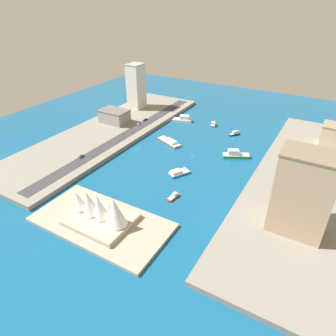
{
  "coord_description": "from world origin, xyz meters",
  "views": [
    {
      "loc": [
        -94.11,
        203.37,
        118.63
      ],
      "look_at": [
        4.79,
        32.93,
        1.98
      ],
      "focal_mm": 31.9,
      "sensor_mm": 36.0,
      "label": 1
    }
  ],
  "objects_px": {
    "van_white": "(139,124)",
    "suv_black": "(145,120)",
    "tugboat_red": "(173,197)",
    "apartment_midrise_tan": "(303,193)",
    "catamaran_blue": "(178,173)",
    "barge_flat_brown": "(169,142)",
    "terminal_long_green": "(336,180)",
    "hatchback_blue": "(81,156)",
    "ferry_white_commuter": "(183,119)",
    "carpark_squat_concrete": "(114,116)",
    "ferry_green_doubledeck": "(235,155)",
    "yacht_sleek_gray": "(213,124)",
    "traffic_light_waterfront": "(124,136)",
    "opera_landmark": "(101,212)",
    "patrol_launch_navy": "(235,133)",
    "hotel_broad_white": "(136,86)"
  },
  "relations": [
    {
      "from": "opera_landmark",
      "to": "ferry_white_commuter",
      "type": "bearing_deg",
      "value": -78.42
    },
    {
      "from": "apartment_midrise_tan",
      "to": "ferry_green_doubledeck",
      "type": "bearing_deg",
      "value": -50.45
    },
    {
      "from": "tugboat_red",
      "to": "suv_black",
      "type": "distance_m",
      "value": 134.08
    },
    {
      "from": "hotel_broad_white",
      "to": "traffic_light_waterfront",
      "type": "height_order",
      "value": "hotel_broad_white"
    },
    {
      "from": "ferry_white_commuter",
      "to": "ferry_green_doubledeck",
      "type": "bearing_deg",
      "value": 147.17
    },
    {
      "from": "van_white",
      "to": "hatchback_blue",
      "type": "distance_m",
      "value": 80.61
    },
    {
      "from": "ferry_green_doubledeck",
      "to": "terminal_long_green",
      "type": "distance_m",
      "value": 75.88
    },
    {
      "from": "ferry_white_commuter",
      "to": "yacht_sleek_gray",
      "type": "bearing_deg",
      "value": -170.19
    },
    {
      "from": "tugboat_red",
      "to": "suv_black",
      "type": "relative_size",
      "value": 2.14
    },
    {
      "from": "terminal_long_green",
      "to": "suv_black",
      "type": "relative_size",
      "value": 6.55
    },
    {
      "from": "van_white",
      "to": "suv_black",
      "type": "relative_size",
      "value": 0.89
    },
    {
      "from": "patrol_launch_navy",
      "to": "van_white",
      "type": "height_order",
      "value": "van_white"
    },
    {
      "from": "terminal_long_green",
      "to": "van_white",
      "type": "bearing_deg",
      "value": -7.94
    },
    {
      "from": "tugboat_red",
      "to": "opera_landmark",
      "type": "relative_size",
      "value": 0.27
    },
    {
      "from": "patrol_launch_navy",
      "to": "tugboat_red",
      "type": "bearing_deg",
      "value": 89.49
    },
    {
      "from": "hatchback_blue",
      "to": "ferry_green_doubledeck",
      "type": "bearing_deg",
      "value": -146.89
    },
    {
      "from": "ferry_white_commuter",
      "to": "van_white",
      "type": "relative_size",
      "value": 4.85
    },
    {
      "from": "hatchback_blue",
      "to": "barge_flat_brown",
      "type": "bearing_deg",
      "value": -124.68
    },
    {
      "from": "traffic_light_waterfront",
      "to": "catamaran_blue",
      "type": "bearing_deg",
      "value": 162.32
    },
    {
      "from": "hatchback_blue",
      "to": "terminal_long_green",
      "type": "bearing_deg",
      "value": -162.85
    },
    {
      "from": "terminal_long_green",
      "to": "opera_landmark",
      "type": "bearing_deg",
      "value": 42.85
    },
    {
      "from": "apartment_midrise_tan",
      "to": "carpark_squat_concrete",
      "type": "height_order",
      "value": "apartment_midrise_tan"
    },
    {
      "from": "apartment_midrise_tan",
      "to": "hatchback_blue",
      "type": "distance_m",
      "value": 165.58
    },
    {
      "from": "hotel_broad_white",
      "to": "traffic_light_waterfront",
      "type": "xyz_separation_m",
      "value": [
        -41.69,
        79.39,
        -20.0
      ]
    },
    {
      "from": "van_white",
      "to": "suv_black",
      "type": "bearing_deg",
      "value": -86.08
    },
    {
      "from": "tugboat_red",
      "to": "traffic_light_waterfront",
      "type": "distance_m",
      "value": 93.18
    },
    {
      "from": "ferry_white_commuter",
      "to": "hatchback_blue",
      "type": "distance_m",
      "value": 121.0
    },
    {
      "from": "yacht_sleek_gray",
      "to": "traffic_light_waterfront",
      "type": "relative_size",
      "value": 1.92
    },
    {
      "from": "yacht_sleek_gray",
      "to": "ferry_white_commuter",
      "type": "xyz_separation_m",
      "value": [
        32.26,
        5.58,
        0.92
      ]
    },
    {
      "from": "ferry_white_commuter",
      "to": "van_white",
      "type": "distance_m",
      "value": 47.58
    },
    {
      "from": "yacht_sleek_gray",
      "to": "barge_flat_brown",
      "type": "distance_m",
      "value": 60.71
    },
    {
      "from": "yacht_sleek_gray",
      "to": "carpark_squat_concrete",
      "type": "distance_m",
      "value": 101.26
    },
    {
      "from": "catamaran_blue",
      "to": "hatchback_blue",
      "type": "height_order",
      "value": "hatchback_blue"
    },
    {
      "from": "van_white",
      "to": "suv_black",
      "type": "height_order",
      "value": "suv_black"
    },
    {
      "from": "terminal_long_green",
      "to": "suv_black",
      "type": "xyz_separation_m",
      "value": [
        180.35,
        -37.36,
        -4.7
      ]
    },
    {
      "from": "apartment_midrise_tan",
      "to": "van_white",
      "type": "height_order",
      "value": "apartment_midrise_tan"
    },
    {
      "from": "ferry_green_doubledeck",
      "to": "ferry_white_commuter",
      "type": "bearing_deg",
      "value": -32.83
    },
    {
      "from": "barge_flat_brown",
      "to": "terminal_long_green",
      "type": "distance_m",
      "value": 135.79
    },
    {
      "from": "terminal_long_green",
      "to": "yacht_sleek_gray",
      "type": "bearing_deg",
      "value": -29.86
    },
    {
      "from": "suv_black",
      "to": "ferry_green_doubledeck",
      "type": "bearing_deg",
      "value": 167.22
    },
    {
      "from": "terminal_long_green",
      "to": "ferry_green_doubledeck",
      "type": "bearing_deg",
      "value": -10.16
    },
    {
      "from": "barge_flat_brown",
      "to": "hatchback_blue",
      "type": "bearing_deg",
      "value": 55.32
    },
    {
      "from": "ferry_white_commuter",
      "to": "carpark_squat_concrete",
      "type": "bearing_deg",
      "value": 38.02
    },
    {
      "from": "barge_flat_brown",
      "to": "ferry_green_doubledeck",
      "type": "bearing_deg",
      "value": -176.06
    },
    {
      "from": "ferry_white_commuter",
      "to": "traffic_light_waterfront",
      "type": "bearing_deg",
      "value": 74.37
    },
    {
      "from": "tugboat_red",
      "to": "ferry_green_doubledeck",
      "type": "distance_m",
      "value": 77.63
    },
    {
      "from": "traffic_light_waterfront",
      "to": "opera_landmark",
      "type": "height_order",
      "value": "opera_landmark"
    },
    {
      "from": "catamaran_blue",
      "to": "tugboat_red",
      "type": "xyz_separation_m",
      "value": [
        -11.58,
        28.39,
        -0.29
      ]
    },
    {
      "from": "apartment_midrise_tan",
      "to": "catamaran_blue",
      "type": "bearing_deg",
      "value": -15.0
    },
    {
      "from": "ferry_white_commuter",
      "to": "hatchback_blue",
      "type": "bearing_deg",
      "value": 75.0
    }
  ]
}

